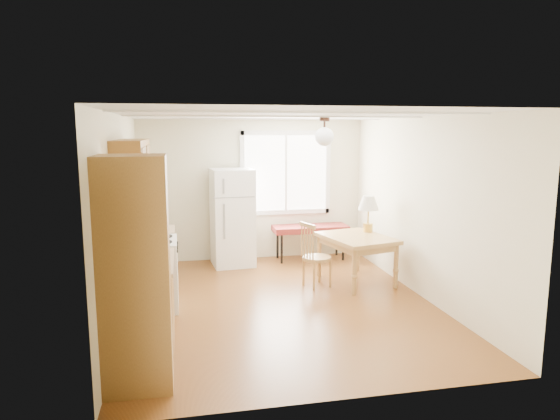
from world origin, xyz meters
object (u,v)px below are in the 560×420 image
object	(u,v)px
bench	(310,229)
dining_table	(356,243)
chair	(312,251)
refrigerator	(232,217)

from	to	relation	value
bench	dining_table	world-z (taller)	dining_table
bench	dining_table	distance (m)	1.51
chair	refrigerator	bearing A→B (deg)	105.88
bench	dining_table	size ratio (longest dim) A/B	1.02
bench	chair	distance (m)	1.64
dining_table	chair	xyz separation A→B (m)	(-0.73, -0.12, -0.07)
dining_table	bench	bearing A→B (deg)	89.40
refrigerator	bench	world-z (taller)	refrigerator
refrigerator	chair	xyz separation A→B (m)	(1.01, -1.51, -0.28)
refrigerator	dining_table	bearing A→B (deg)	-43.24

